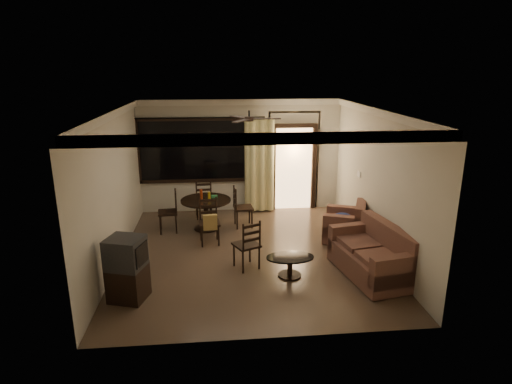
{
  "coord_description": "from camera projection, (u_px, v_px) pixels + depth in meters",
  "views": [
    {
      "loc": [
        -0.62,
        -7.74,
        3.56
      ],
      "look_at": [
        0.14,
        0.2,
        1.21
      ],
      "focal_mm": 30.0,
      "sensor_mm": 36.0,
      "label": 1
    }
  ],
  "objects": [
    {
      "name": "room_shell",
      "position": [
        269.0,
        146.0,
        9.68
      ],
      "size": [
        5.5,
        6.7,
        5.5
      ],
      "color": "beige",
      "rests_on": "ground"
    },
    {
      "name": "dining_chair_north",
      "position": [
        204.0,
        206.0,
        10.41
      ],
      "size": [
        0.46,
        0.46,
        0.95
      ],
      "rotation": [
        0.0,
        0.0,
        3.23
      ],
      "color": "black",
      "rests_on": "ground"
    },
    {
      "name": "dining_chair_east",
      "position": [
        243.0,
        215.0,
        9.82
      ],
      "size": [
        0.46,
        0.46,
        0.95
      ],
      "rotation": [
        0.0,
        0.0,
        1.66
      ],
      "color": "black",
      "rests_on": "ground"
    },
    {
      "name": "side_chair",
      "position": [
        247.0,
        254.0,
        7.79
      ],
      "size": [
        0.56,
        0.56,
        0.95
      ],
      "rotation": [
        0.0,
        0.0,
        3.59
      ],
      "color": "black",
      "rests_on": "ground"
    },
    {
      "name": "dining_chair_west",
      "position": [
        169.0,
        219.0,
        9.52
      ],
      "size": [
        0.46,
        0.46,
        0.95
      ],
      "rotation": [
        0.0,
        0.0,
        -1.48
      ],
      "color": "black",
      "rests_on": "ground"
    },
    {
      "name": "tv_cabinet",
      "position": [
        127.0,
        269.0,
        6.68
      ],
      "size": [
        0.66,
        0.63,
        1.04
      ],
      "rotation": [
        0.0,
        0.0,
        -0.3
      ],
      "color": "black",
      "rests_on": "ground"
    },
    {
      "name": "ground",
      "position": [
        250.0,
        254.0,
        8.45
      ],
      "size": [
        5.5,
        5.5,
        0.0
      ],
      "primitive_type": "plane",
      "color": "#7F6651",
      "rests_on": "ground"
    },
    {
      "name": "sofa",
      "position": [
        375.0,
        256.0,
        7.5
      ],
      "size": [
        1.18,
        1.8,
        0.89
      ],
      "rotation": [
        0.0,
        0.0,
        0.19
      ],
      "color": "#4A2322",
      "rests_on": "ground"
    },
    {
      "name": "armchair",
      "position": [
        347.0,
        225.0,
        9.01
      ],
      "size": [
        1.07,
        1.07,
        0.83
      ],
      "rotation": [
        0.0,
        0.0,
        -0.38
      ],
      "color": "#4A2322",
      "rests_on": "ground"
    },
    {
      "name": "coffee_table",
      "position": [
        290.0,
        263.0,
        7.5
      ],
      "size": [
        0.84,
        0.5,
        0.37
      ],
      "rotation": [
        0.0,
        0.0,
        0.16
      ],
      "color": "black",
      "rests_on": "ground"
    },
    {
      "name": "dining_table",
      "position": [
        206.0,
        206.0,
        9.6
      ],
      "size": [
        1.12,
        1.12,
        0.92
      ],
      "rotation": [
        0.0,
        0.0,
        0.09
      ],
      "color": "black",
      "rests_on": "ground"
    },
    {
      "name": "dining_chair_south",
      "position": [
        210.0,
        230.0,
        8.86
      ],
      "size": [
        0.46,
        0.51,
        0.95
      ],
      "rotation": [
        0.0,
        0.0,
        0.09
      ],
      "color": "black",
      "rests_on": "ground"
    }
  ]
}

